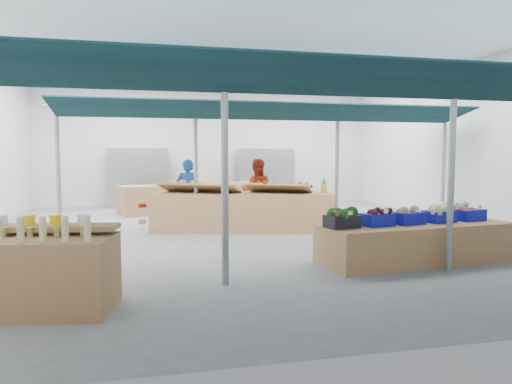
% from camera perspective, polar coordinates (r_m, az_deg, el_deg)
% --- Properties ---
extents(floor, '(13.00, 13.00, 0.00)m').
position_cam_1_polar(floor, '(10.49, -1.72, -5.22)').
color(floor, slate).
rests_on(floor, ground).
extents(hall, '(13.00, 13.00, 13.00)m').
position_cam_1_polar(hall, '(11.79, -3.07, 8.76)').
color(hall, silver).
rests_on(hall, ground).
extents(pole_grid, '(10.00, 4.60, 3.00)m').
position_cam_1_polar(pole_grid, '(8.82, 5.20, 4.72)').
color(pole_grid, gray).
rests_on(pole_grid, floor).
extents(awnings, '(9.50, 7.08, 0.30)m').
position_cam_1_polar(awnings, '(8.88, 5.25, 10.99)').
color(awnings, black).
rests_on(awnings, pole_grid).
extents(back_shelving_left, '(2.00, 0.50, 2.00)m').
position_cam_1_polar(back_shelving_left, '(16.19, -14.50, 1.67)').
color(back_shelving_left, '#B23F33').
rests_on(back_shelving_left, floor).
extents(back_shelving_right, '(2.00, 0.50, 2.00)m').
position_cam_1_polar(back_shelving_right, '(16.65, 1.18, 1.89)').
color(back_shelving_right, '#B23F33').
rests_on(back_shelving_right, floor).
extents(bottle_shelf, '(2.06, 1.44, 1.14)m').
position_cam_1_polar(bottle_shelf, '(5.93, -26.61, -8.82)').
color(bottle_shelf, olive).
rests_on(bottle_shelf, floor).
extents(veg_counter, '(3.42, 1.47, 0.65)m').
position_cam_1_polar(veg_counter, '(8.23, 19.36, -5.94)').
color(veg_counter, olive).
rests_on(veg_counter, floor).
extents(fruit_counter, '(4.36, 2.01, 0.91)m').
position_cam_1_polar(fruit_counter, '(10.84, -1.72, -2.48)').
color(fruit_counter, olive).
rests_on(fruit_counter, floor).
extents(far_counter, '(4.93, 2.51, 0.88)m').
position_cam_1_polar(far_counter, '(14.82, -7.41, -0.66)').
color(far_counter, olive).
rests_on(far_counter, floor).
extents(vendor_left, '(0.70, 0.54, 1.70)m').
position_cam_1_polar(vendor_left, '(11.73, -8.50, -0.05)').
color(vendor_left, '#18419F').
rests_on(vendor_left, floor).
extents(vendor_right, '(0.96, 0.82, 1.70)m').
position_cam_1_polar(vendor_right, '(11.99, 0.11, 0.10)').
color(vendor_right, maroon).
rests_on(vendor_right, floor).
extents(crate_broccoli, '(0.57, 0.45, 0.35)m').
position_cam_1_polar(crate_broccoli, '(7.36, 10.67, -3.18)').
color(crate_broccoli, black).
rests_on(crate_broccoli, veg_counter).
extents(crate_beets, '(0.57, 0.45, 0.29)m').
position_cam_1_polar(crate_beets, '(7.70, 14.86, -3.10)').
color(crate_beets, '#0E15A1').
rests_on(crate_beets, veg_counter).
extents(crate_celeriac, '(0.57, 0.45, 0.31)m').
position_cam_1_polar(crate_celeriac, '(8.04, 18.42, -2.78)').
color(crate_celeriac, '#0E15A1').
rests_on(crate_celeriac, veg_counter).
extents(crate_cabbage, '(0.57, 0.45, 0.35)m').
position_cam_1_polar(crate_cabbage, '(8.45, 21.91, -2.44)').
color(crate_cabbage, '#0E15A1').
rests_on(crate_cabbage, veg_counter).
extents(crate_carrots, '(0.57, 0.45, 0.29)m').
position_cam_1_polar(crate_carrots, '(8.89, 25.06, -2.51)').
color(crate_carrots, '#0E15A1').
rests_on(crate_carrots, veg_counter).
extents(sparrow, '(0.12, 0.09, 0.11)m').
position_cam_1_polar(sparrow, '(7.18, 10.10, -2.65)').
color(sparrow, brown).
rests_on(sparrow, crate_broccoli).
extents(pole_ribbon, '(0.12, 0.12, 0.28)m').
position_cam_1_polar(pole_ribbon, '(6.48, -14.01, -1.84)').
color(pole_ribbon, red).
rests_on(pole_ribbon, pole_grid).
extents(apple_heap_yellow, '(2.01, 1.51, 0.27)m').
position_cam_1_polar(apple_heap_yellow, '(10.79, -7.12, 0.76)').
color(apple_heap_yellow, '#997247').
rests_on(apple_heap_yellow, fruit_counter).
extents(apple_heap_red, '(1.65, 1.32, 0.27)m').
position_cam_1_polar(apple_heap_red, '(10.66, 2.84, 0.75)').
color(apple_heap_red, '#997247').
rests_on(apple_heap_red, fruit_counter).
extents(pineapple, '(0.14, 0.14, 0.39)m').
position_cam_1_polar(pineapple, '(10.74, 8.50, 0.82)').
color(pineapple, '#8C6019').
rests_on(pineapple, fruit_counter).
extents(crate_extra, '(0.56, 0.45, 0.32)m').
position_cam_1_polar(crate_extra, '(9.18, 23.27, -2.01)').
color(crate_extra, '#0E15A1').
rests_on(crate_extra, veg_counter).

